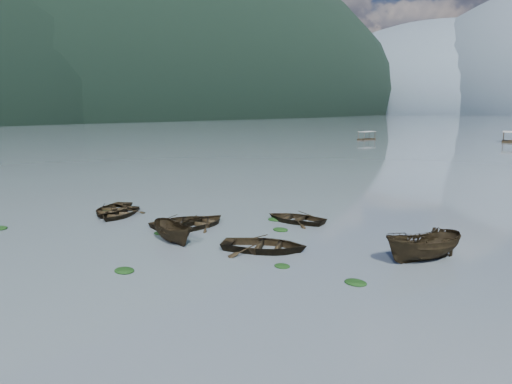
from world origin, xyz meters
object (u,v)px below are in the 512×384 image
Objects in this scene: rowboat_0 at (119,216)px; pontoon_left at (367,140)px; rowboat_3 at (202,226)px; pontoon_centre at (508,142)px.

rowboat_0 is 0.78× the size of pontoon_left.
rowboat_3 is (6.85, 1.97, 0.00)m from rowboat_0.
pontoon_left is (-30.55, 90.90, 0.00)m from rowboat_3.
rowboat_0 is at bearing 12.11° from rowboat_3.
pontoon_left reaches higher than rowboat_0.
rowboat_0 is at bearing -65.79° from pontoon_left.
pontoon_centre reaches higher than rowboat_3.
rowboat_3 is at bearing -9.65° from rowboat_0.
pontoon_left is 33.71m from pontoon_centre.
pontoon_left is (-23.70, 92.87, 0.00)m from rowboat_0.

